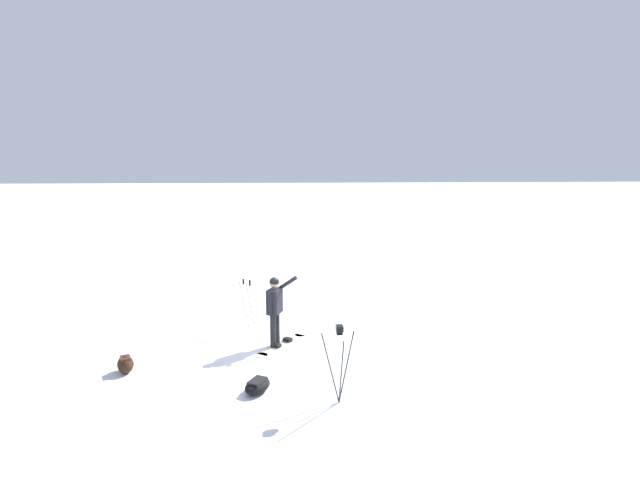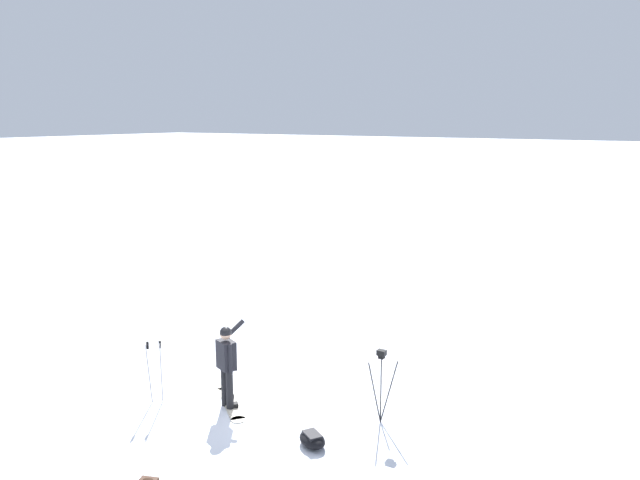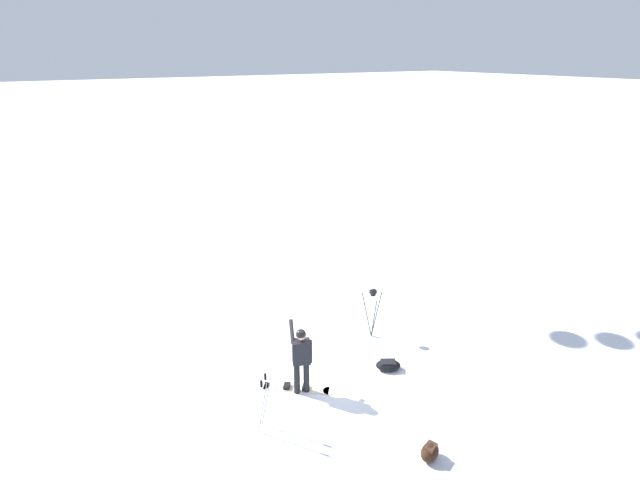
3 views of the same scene
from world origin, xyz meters
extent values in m
plane|color=white|center=(0.00, 0.00, 0.00)|extent=(300.00, 300.00, 0.00)
cylinder|color=black|center=(0.05, -0.57, 0.40)|extent=(0.14, 0.14, 0.80)
cylinder|color=black|center=(0.14, -0.37, 0.40)|extent=(0.14, 0.14, 0.80)
cube|color=black|center=(0.10, -0.47, 1.08)|extent=(0.40, 0.47, 0.57)
sphere|color=tan|center=(0.10, -0.47, 1.50)|extent=(0.22, 0.22, 0.22)
sphere|color=black|center=(0.10, -0.47, 1.53)|extent=(0.23, 0.23, 0.23)
cylinder|color=black|center=(-0.19, -0.54, 1.47)|extent=(0.51, 0.29, 0.40)
cylinder|color=black|center=(0.20, -0.29, 1.08)|extent=(0.09, 0.09, 0.57)
cube|color=beige|center=(-0.06, -0.53, 0.01)|extent=(1.18, 1.36, 0.02)
cylinder|color=beige|center=(-0.55, -1.12, 0.01)|extent=(0.28, 0.28, 0.02)
cylinder|color=beige|center=(0.42, 0.07, 0.01)|extent=(0.28, 0.28, 0.02)
cube|color=black|center=(-0.20, -0.70, 0.06)|extent=(0.24, 0.23, 0.08)
cube|color=black|center=(0.07, -0.36, 0.06)|extent=(0.24, 0.23, 0.08)
ellipsoid|color=black|center=(0.48, 1.77, 0.12)|extent=(0.65, 0.73, 0.23)
cube|color=black|center=(0.48, 1.77, 0.20)|extent=(0.39, 0.44, 0.08)
cylinder|color=#262628|center=(-0.96, 2.51, 0.63)|extent=(0.05, 0.34, 1.26)
cylinder|color=#262628|center=(-1.09, 2.28, 0.63)|extent=(0.31, 0.18, 1.26)
cylinder|color=#262628|center=(-0.80, 2.30, 0.63)|extent=(0.33, 0.14, 1.26)
cube|color=black|center=(-0.95, 2.35, 1.28)|extent=(0.10, 0.10, 0.06)
cube|color=black|center=(-0.95, 2.35, 1.36)|extent=(0.12, 0.16, 0.10)
cylinder|color=gray|center=(0.86, -1.81, 0.66)|extent=(0.25, 0.16, 1.29)
cylinder|color=black|center=(0.86, -1.81, 1.24)|extent=(0.05, 0.05, 0.14)
cylinder|color=gray|center=(0.69, -1.64, 0.66)|extent=(0.21, 0.21, 1.29)
cylinder|color=black|center=(0.69, -1.64, 1.24)|extent=(0.05, 0.05, 0.14)
camera|label=1|loc=(0.31, 9.95, 4.05)|focal=26.11mm
camera|label=2|loc=(9.19, 7.48, 5.63)|focal=36.61mm
camera|label=3|loc=(8.28, -5.09, 7.34)|focal=27.71mm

